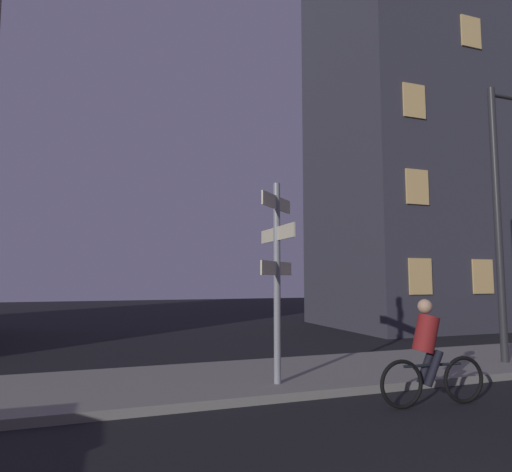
{
  "coord_description": "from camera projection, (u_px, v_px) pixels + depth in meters",
  "views": [
    {
      "loc": [
        -3.23,
        -1.2,
        1.92
      ],
      "look_at": [
        -0.7,
        6.0,
        2.66
      ],
      "focal_mm": 31.09,
      "sensor_mm": 36.0,
      "label": 1
    }
  ],
  "objects": [
    {
      "name": "building_right_block",
      "position": [
        464.0,
        89.0,
        20.14
      ],
      "size": [
        13.39,
        6.15,
        21.09
      ],
      "color": "#383842",
      "rests_on": "ground_plane"
    },
    {
      "name": "cyclist",
      "position": [
        429.0,
        356.0,
        6.76
      ],
      "size": [
        1.82,
        0.35,
        1.61
      ],
      "color": "black",
      "rests_on": "ground_plane"
    },
    {
      "name": "sidewalk_kerb",
      "position": [
        276.0,
        376.0,
        8.43
      ],
      "size": [
        40.0,
        2.95,
        0.14
      ],
      "primitive_type": "cube",
      "color": "gray",
      "rests_on": "ground_plane"
    },
    {
      "name": "signpost",
      "position": [
        277.0,
        264.0,
        7.76
      ],
      "size": [
        0.95,
        1.51,
        3.48
      ],
      "color": "gray",
      "rests_on": "sidewalk_kerb"
    },
    {
      "name": "street_lamp",
      "position": [
        501.0,
        199.0,
        9.91
      ],
      "size": [
        1.22,
        0.28,
        6.12
      ],
      "color": "#2D2D30",
      "rests_on": "sidewalk_kerb"
    }
  ]
}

